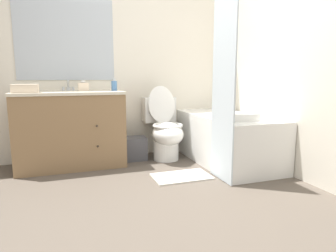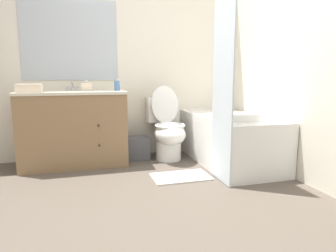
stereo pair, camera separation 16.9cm
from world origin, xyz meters
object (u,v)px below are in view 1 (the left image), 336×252
(sink_faucet, at_px, (68,88))
(toilet, at_px, (165,130))
(wastebasket, at_px, (135,148))
(bath_towel_folded, at_px, (239,117))
(tissue_box, at_px, (83,87))
(bathtub, at_px, (227,138))
(hand_towel_folded, at_px, (25,88))
(soap_dispenser, at_px, (114,85))
(vanity_cabinet, at_px, (71,128))
(bath_mat, at_px, (182,177))

(sink_faucet, relative_size, toilet, 0.16)
(wastebasket, xyz_separation_m, bath_towel_folded, (0.89, -0.87, 0.46))
(sink_faucet, relative_size, tissue_box, 1.03)
(bathtub, bearing_deg, hand_towel_folded, 171.68)
(toilet, height_order, soap_dispenser, soap_dispenser)
(vanity_cabinet, distance_m, hand_towel_folded, 0.63)
(bathtub, distance_m, hand_towel_folded, 2.26)
(vanity_cabinet, height_order, wastebasket, vanity_cabinet)
(toilet, height_order, wastebasket, toilet)
(sink_faucet, relative_size, bathtub, 0.10)
(bathtub, bearing_deg, tissue_box, 162.99)
(vanity_cabinet, xyz_separation_m, tissue_box, (0.16, 0.04, 0.46))
(vanity_cabinet, bearing_deg, toilet, -3.81)
(bathtub, xyz_separation_m, bath_mat, (-0.71, -0.34, -0.28))
(tissue_box, height_order, bath_mat, tissue_box)
(sink_faucet, height_order, bath_towel_folded, sink_faucet)
(sink_faucet, height_order, wastebasket, sink_faucet)
(toilet, bearing_deg, bath_mat, -95.22)
(vanity_cabinet, relative_size, bath_mat, 2.04)
(soap_dispenser, height_order, hand_towel_folded, soap_dispenser)
(bath_towel_folded, bearing_deg, vanity_cabinet, 152.10)
(vanity_cabinet, xyz_separation_m, wastebasket, (0.73, 0.02, -0.29))
(bathtub, distance_m, tissue_box, 1.76)
(vanity_cabinet, xyz_separation_m, bath_mat, (1.02, -0.78, -0.42))
(hand_towel_folded, bearing_deg, vanity_cabinet, 16.50)
(sink_faucet, height_order, hand_towel_folded, sink_faucet)
(bathtub, bearing_deg, sink_faucet, 159.62)
(tissue_box, relative_size, soap_dispenser, 0.98)
(hand_towel_folded, bearing_deg, wastebasket, 6.92)
(bath_mat, bearing_deg, hand_towel_folded, 155.46)
(wastebasket, xyz_separation_m, soap_dispenser, (-0.23, -0.01, 0.77))
(bathtub, height_order, wastebasket, bathtub)
(sink_faucet, xyz_separation_m, bath_mat, (1.02, -0.99, -0.87))
(vanity_cabinet, bearing_deg, bath_towel_folded, -27.90)
(wastebasket, distance_m, tissue_box, 0.95)
(wastebasket, bearing_deg, tissue_box, 177.21)
(bath_towel_folded, bearing_deg, soap_dispenser, 142.29)
(toilet, distance_m, wastebasket, 0.43)
(sink_faucet, height_order, toilet, sink_faucet)
(wastebasket, height_order, tissue_box, tissue_box)
(tissue_box, xyz_separation_m, bath_towel_folded, (1.46, -0.90, -0.29))
(sink_faucet, xyz_separation_m, bath_towel_folded, (1.62, -1.06, -0.28))
(sink_faucet, height_order, bath_mat, sink_faucet)
(vanity_cabinet, height_order, sink_faucet, sink_faucet)
(wastebasket, bearing_deg, toilet, -13.76)
(bath_towel_folded, bearing_deg, tissue_box, 148.36)
(toilet, relative_size, wastebasket, 3.21)
(bath_towel_folded, bearing_deg, bath_mat, 172.87)
(toilet, relative_size, soap_dispenser, 6.35)
(bathtub, xyz_separation_m, wastebasket, (-1.00, 0.45, -0.14))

